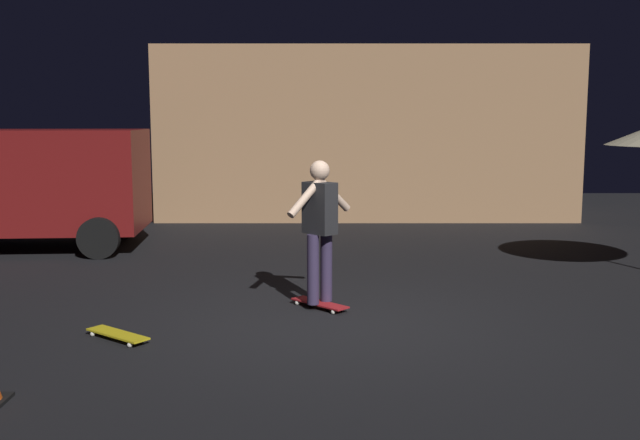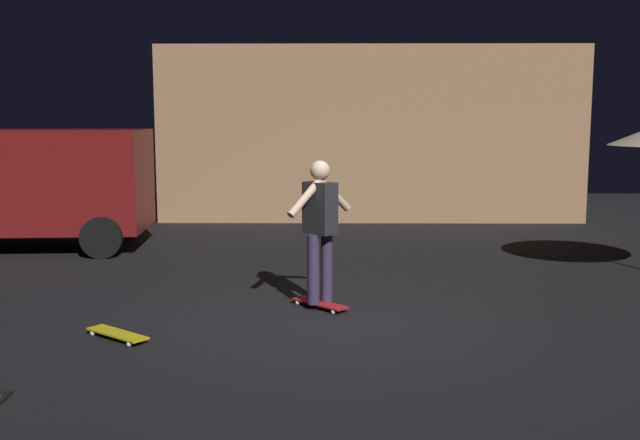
# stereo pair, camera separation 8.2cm
# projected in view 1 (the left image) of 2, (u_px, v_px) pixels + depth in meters

# --- Properties ---
(ground_plane) EXTENTS (28.00, 28.00, 0.00)m
(ground_plane) POSITION_uv_depth(u_px,v_px,m) (333.00, 322.00, 8.10)
(ground_plane) COLOR black
(low_building) EXTENTS (9.12, 3.18, 3.75)m
(low_building) POSITION_uv_depth(u_px,v_px,m) (364.00, 133.00, 17.01)
(low_building) COLOR #AD7F56
(low_building) RESTS_ON ground_plane
(parked_van) EXTENTS (4.73, 2.49, 2.03)m
(parked_van) POSITION_uv_depth(u_px,v_px,m) (4.00, 181.00, 12.45)
(parked_van) COLOR maroon
(parked_van) RESTS_ON ground_plane
(skateboard_ridden) EXTENTS (0.69, 0.69, 0.07)m
(skateboard_ridden) POSITION_uv_depth(u_px,v_px,m) (320.00, 304.00, 8.67)
(skateboard_ridden) COLOR #AD1E23
(skateboard_ridden) RESTS_ON ground_plane
(skateboard_spare) EXTENTS (0.74, 0.64, 0.07)m
(skateboard_spare) POSITION_uv_depth(u_px,v_px,m) (118.00, 334.00, 7.43)
(skateboard_spare) COLOR gold
(skateboard_spare) RESTS_ON ground_plane
(skater) EXTENTS (0.76, 0.76, 1.67)m
(skater) POSITION_uv_depth(u_px,v_px,m) (320.00, 221.00, 8.53)
(skater) COLOR #382D4C
(skater) RESTS_ON skateboard_ridden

